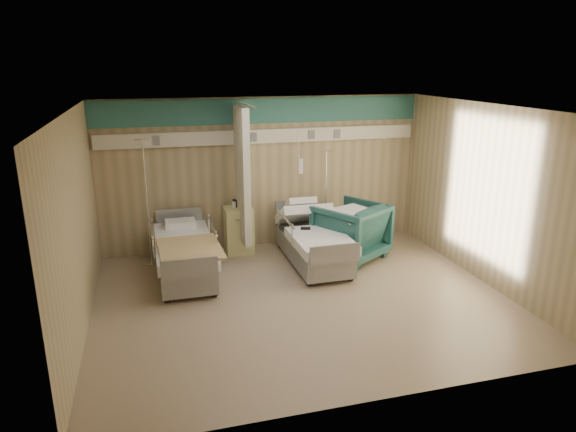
{
  "coord_description": "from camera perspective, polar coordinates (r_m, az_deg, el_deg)",
  "views": [
    {
      "loc": [
        -2.04,
        -6.67,
        3.41
      ],
      "look_at": [
        -0.05,
        0.6,
        1.13
      ],
      "focal_mm": 32.0,
      "sensor_mm": 36.0,
      "label": 1
    }
  ],
  "objects": [
    {
      "name": "ground",
      "position": [
        7.77,
        1.52,
        -9.2
      ],
      "size": [
        6.0,
        5.0,
        0.0
      ],
      "primitive_type": "cube",
      "color": "gray",
      "rests_on": "ground"
    },
    {
      "name": "room_walls",
      "position": [
        7.38,
        0.83,
        4.75
      ],
      "size": [
        6.04,
        5.04,
        2.82
      ],
      "color": "tan",
      "rests_on": "ground"
    },
    {
      "name": "bed_right",
      "position": [
        8.95,
        2.82,
        -3.4
      ],
      "size": [
        1.0,
        2.16,
        0.63
      ],
      "primitive_type": null,
      "color": "white",
      "rests_on": "ground"
    },
    {
      "name": "bed_left",
      "position": [
        8.56,
        -11.37,
        -4.68
      ],
      "size": [
        1.0,
        2.16,
        0.63
      ],
      "primitive_type": null,
      "color": "white",
      "rests_on": "ground"
    },
    {
      "name": "bedside_cabinet",
      "position": [
        9.48,
        -5.5,
        -1.58
      ],
      "size": [
        0.5,
        0.48,
        0.85
      ],
      "primitive_type": "cube",
      "color": "#D5D485",
      "rests_on": "ground"
    },
    {
      "name": "visitor_armchair",
      "position": [
        9.22,
        6.99,
        -1.64
      ],
      "size": [
        1.5,
        1.51,
        1.01
      ],
      "primitive_type": "imported",
      "rotation": [
        0.0,
        0.0,
        3.7
      ],
      "color": "#1E4B49",
      "rests_on": "ground"
    },
    {
      "name": "waffle_blanket",
      "position": [
        9.08,
        7.11,
        1.62
      ],
      "size": [
        0.79,
        0.75,
        0.07
      ],
      "primitive_type": "cube",
      "rotation": [
        0.0,
        0.0,
        3.53
      ],
      "color": "white",
      "rests_on": "visitor_armchair"
    },
    {
      "name": "iv_stand_right",
      "position": [
        9.91,
        4.1,
        -1.02
      ],
      "size": [
        0.33,
        0.33,
        1.83
      ],
      "rotation": [
        0.0,
        0.0,
        0.29
      ],
      "color": "silver",
      "rests_on": "ground"
    },
    {
      "name": "iv_stand_left",
      "position": [
        9.25,
        -15.06,
        -2.42
      ],
      "size": [
        0.39,
        0.39,
        2.19
      ],
      "rotation": [
        0.0,
        0.0,
        -0.24
      ],
      "color": "silver",
      "rests_on": "ground"
    },
    {
      "name": "call_remote",
      "position": [
        8.83,
        1.95,
        -1.38
      ],
      "size": [
        0.18,
        0.11,
        0.04
      ],
      "primitive_type": "cube",
      "rotation": [
        0.0,
        0.0,
        -0.27
      ],
      "color": "black",
      "rests_on": "bed_right"
    },
    {
      "name": "tan_blanket",
      "position": [
        8.02,
        -10.84,
        -3.59
      ],
      "size": [
        0.98,
        1.21,
        0.04
      ],
      "primitive_type": "cube",
      "rotation": [
        0.0,
        0.0,
        0.05
      ],
      "color": "tan",
      "rests_on": "bed_left"
    },
    {
      "name": "toiletry_bag",
      "position": [
        9.43,
        -5.47,
        1.43
      ],
      "size": [
        0.25,
        0.18,
        0.13
      ],
      "primitive_type": "cube",
      "rotation": [
        0.0,
        0.0,
        -0.16
      ],
      "color": "black",
      "rests_on": "bedside_cabinet"
    },
    {
      "name": "white_cup",
      "position": [
        9.39,
        -6.0,
        1.31
      ],
      "size": [
        0.1,
        0.1,
        0.12
      ],
      "primitive_type": "cylinder",
      "rotation": [
        0.0,
        0.0,
        -0.32
      ],
      "color": "white",
      "rests_on": "bedside_cabinet"
    }
  ]
}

